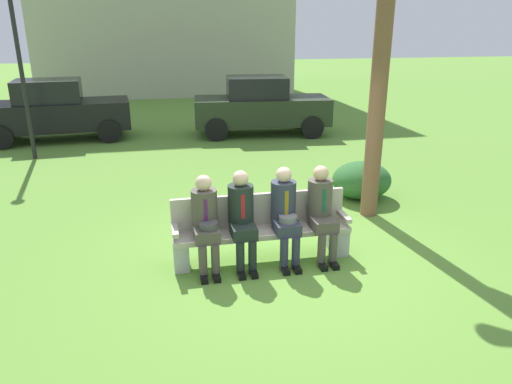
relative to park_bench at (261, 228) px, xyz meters
The scene contains 10 objects.
ground_plane 0.58m from the park_bench, 21.82° to the right, with size 80.00×80.00×0.00m, color #5D8E34.
park_bench is the anchor object (origin of this frame).
seated_man_leftmost 0.83m from the park_bench, 169.69° to the right, with size 0.34×0.72×1.26m.
seated_man_centerleft 0.43m from the park_bench, 155.57° to the right, with size 0.34×0.72×1.29m.
seated_man_centerright 0.43m from the park_bench, 24.65° to the right, with size 0.34×0.72×1.31m.
seated_man_rightmost 0.87m from the park_bench, ahead, with size 0.34×0.72×1.29m.
shrub_near_bench 3.10m from the park_bench, 40.16° to the left, with size 1.10×1.01×0.69m, color #2C622C.
parked_car_near 9.18m from the park_bench, 116.08° to the left, with size 4.01×1.97×1.68m.
parked_car_far 8.02m from the park_bench, 77.52° to the left, with size 4.04×2.03×1.68m.
street_lamp 7.82m from the park_bench, 124.23° to the left, with size 0.24×0.24×3.95m.
Camera 1 is at (-1.66, -5.67, 3.06)m, focal length 33.27 mm.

